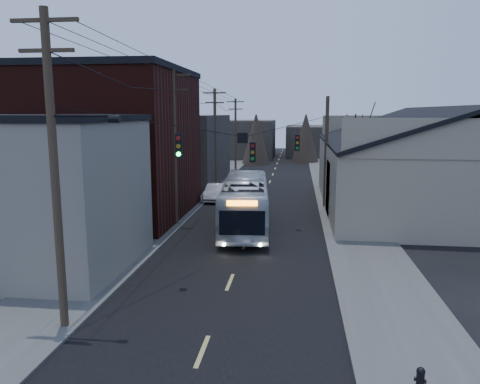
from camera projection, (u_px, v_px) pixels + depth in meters
The scene contains 14 objects.
road_surface at pixel (265, 195), 41.85m from camera, with size 9.00×110.00×0.02m, color black.
sidewalk_left at pixel (194, 193), 42.62m from camera, with size 4.00×110.00×0.12m, color #474744.
sidewalk_right at pixel (339, 196), 41.07m from camera, with size 4.00×110.00×0.12m, color #474744.
building_clapboard at pixel (42, 195), 21.79m from camera, with size 8.00×8.00×7.00m, color slate.
building_brick at pixel (112, 146), 32.42m from camera, with size 10.00×12.00×10.00m, color #330E0B.
building_left_far at pixel (177, 150), 48.27m from camera, with size 9.00×14.00×7.00m, color #312D27.
warehouse at pixel (434, 175), 34.96m from camera, with size 16.16×20.60×7.73m.
building_far_left at pixel (243, 139), 76.31m from camera, with size 10.00×12.00×6.00m, color #312D27.
building_far_right at pixel (322, 141), 79.74m from camera, with size 12.00×14.00×5.00m, color #312D27.
bare_tree at pixel (353, 169), 30.69m from camera, with size 0.40×0.40×7.20m, color black.
utility_lines at pixel (219, 143), 35.66m from camera, with size 11.24×45.28×10.50m.
bus at pixel (245, 203), 29.75m from camera, with size 2.74×11.72×3.26m, color #B6BDC3.
parked_car at pixel (216, 192), 39.08m from camera, with size 1.47×4.22×1.39m, color #ABACB3.
fire_hydrant at pixel (420, 378), 12.15m from camera, with size 0.32×0.23×0.67m.
Camera 1 is at (2.78, -11.18, 7.31)m, focal length 35.00 mm.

